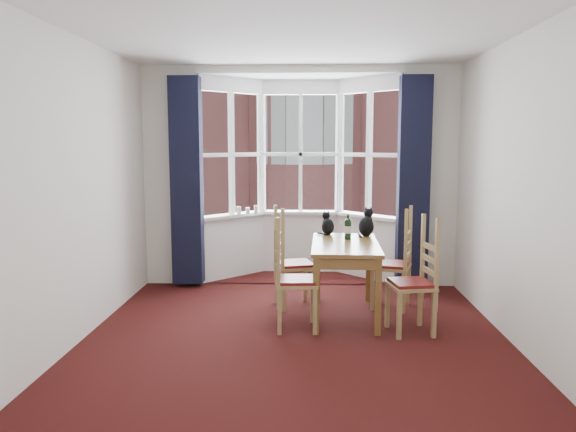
{
  "coord_description": "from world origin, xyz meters",
  "views": [
    {
      "loc": [
        0.12,
        -4.95,
        1.83
      ],
      "look_at": [
        -0.1,
        1.05,
        1.05
      ],
      "focal_mm": 35.0,
      "sensor_mm": 36.0,
      "label": 1
    }
  ],
  "objects_px": {
    "chair_left_near": "(287,282)",
    "cat_left": "(328,225)",
    "chair_right_far": "(399,267)",
    "wine_bottle": "(348,228)",
    "candle_extra": "(256,210)",
    "chair_left_far": "(287,266)",
    "candle_short": "(248,211)",
    "dining_table": "(345,253)",
    "chair_right_near": "(420,285)",
    "cat_right": "(366,225)",
    "candle_tall": "(239,210)"
  },
  "relations": [
    {
      "from": "chair_left_far",
      "to": "dining_table",
      "type": "bearing_deg",
      "value": -25.16
    },
    {
      "from": "chair_right_far",
      "to": "candle_short",
      "type": "distance_m",
      "value": 2.38
    },
    {
      "from": "chair_right_far",
      "to": "wine_bottle",
      "type": "xyz_separation_m",
      "value": [
        -0.58,
        -0.08,
        0.44
      ]
    },
    {
      "from": "chair_left_near",
      "to": "chair_right_far",
      "type": "bearing_deg",
      "value": 31.47
    },
    {
      "from": "chair_left_near",
      "to": "candle_tall",
      "type": "height_order",
      "value": "candle_tall"
    },
    {
      "from": "chair_right_far",
      "to": "chair_left_near",
      "type": "bearing_deg",
      "value": -148.53
    },
    {
      "from": "chair_right_near",
      "to": "chair_right_far",
      "type": "relative_size",
      "value": 1.0
    },
    {
      "from": "candle_extra",
      "to": "chair_right_far",
      "type": "bearing_deg",
      "value": -40.38
    },
    {
      "from": "chair_right_near",
      "to": "candle_short",
      "type": "xyz_separation_m",
      "value": [
        -1.91,
        2.24,
        0.44
      ]
    },
    {
      "from": "chair_right_near",
      "to": "candle_extra",
      "type": "xyz_separation_m",
      "value": [
        -1.8,
        2.26,
        0.46
      ]
    },
    {
      "from": "chair_right_far",
      "to": "chair_right_near",
      "type": "bearing_deg",
      "value": -84.77
    },
    {
      "from": "wine_bottle",
      "to": "candle_extra",
      "type": "relative_size",
      "value": 2.48
    },
    {
      "from": "chair_left_near",
      "to": "cat_left",
      "type": "relative_size",
      "value": 3.32
    },
    {
      "from": "dining_table",
      "to": "candle_tall",
      "type": "distance_m",
      "value": 2.19
    },
    {
      "from": "cat_right",
      "to": "cat_left",
      "type": "bearing_deg",
      "value": 168.8
    },
    {
      "from": "candle_tall",
      "to": "dining_table",
      "type": "bearing_deg",
      "value": -52.08
    },
    {
      "from": "dining_table",
      "to": "candle_tall",
      "type": "relative_size",
      "value": 12.53
    },
    {
      "from": "chair_left_far",
      "to": "chair_right_far",
      "type": "bearing_deg",
      "value": 0.25
    },
    {
      "from": "dining_table",
      "to": "cat_left",
      "type": "relative_size",
      "value": 4.72
    },
    {
      "from": "chair_left_near",
      "to": "cat_right",
      "type": "relative_size",
      "value": 2.76
    },
    {
      "from": "cat_right",
      "to": "chair_left_near",
      "type": "bearing_deg",
      "value": -133.35
    },
    {
      "from": "chair_left_near",
      "to": "candle_short",
      "type": "bearing_deg",
      "value": 105.92
    },
    {
      "from": "chair_right_near",
      "to": "cat_right",
      "type": "height_order",
      "value": "cat_right"
    },
    {
      "from": "chair_right_far",
      "to": "cat_left",
      "type": "relative_size",
      "value": 3.32
    },
    {
      "from": "cat_right",
      "to": "wine_bottle",
      "type": "xyz_separation_m",
      "value": [
        -0.22,
        -0.24,
        -0.0
      ]
    },
    {
      "from": "cat_left",
      "to": "candle_extra",
      "type": "height_order",
      "value": "cat_left"
    },
    {
      "from": "chair_right_near",
      "to": "candle_short",
      "type": "relative_size",
      "value": 10.33
    },
    {
      "from": "candle_extra",
      "to": "cat_right",
      "type": "bearing_deg",
      "value": -43.44
    },
    {
      "from": "cat_left",
      "to": "candle_short",
      "type": "distance_m",
      "value": 1.59
    },
    {
      "from": "chair_right_far",
      "to": "candle_short",
      "type": "relative_size",
      "value": 10.33
    },
    {
      "from": "chair_left_near",
      "to": "candle_short",
      "type": "relative_size",
      "value": 10.33
    },
    {
      "from": "chair_left_near",
      "to": "candle_extra",
      "type": "relative_size",
      "value": 7.98
    },
    {
      "from": "wine_bottle",
      "to": "candle_short",
      "type": "xyz_separation_m",
      "value": [
        -1.26,
        1.53,
        -0.0
      ]
    },
    {
      "from": "chair_right_near",
      "to": "cat_right",
      "type": "relative_size",
      "value": 2.76
    },
    {
      "from": "chair_right_far",
      "to": "chair_left_far",
      "type": "bearing_deg",
      "value": -179.75
    },
    {
      "from": "dining_table",
      "to": "wine_bottle",
      "type": "distance_m",
      "value": 0.33
    },
    {
      "from": "candle_short",
      "to": "candle_extra",
      "type": "height_order",
      "value": "candle_extra"
    },
    {
      "from": "wine_bottle",
      "to": "candle_short",
      "type": "height_order",
      "value": "wine_bottle"
    },
    {
      "from": "chair_left_near",
      "to": "cat_left",
      "type": "bearing_deg",
      "value": 66.84
    },
    {
      "from": "chair_left_near",
      "to": "candle_extra",
      "type": "xyz_separation_m",
      "value": [
        -0.51,
        2.21,
        0.46
      ]
    },
    {
      "from": "chair_left_far",
      "to": "cat_left",
      "type": "relative_size",
      "value": 3.32
    },
    {
      "from": "cat_right",
      "to": "candle_tall",
      "type": "distance_m",
      "value": 2.03
    },
    {
      "from": "chair_left_far",
      "to": "candle_short",
      "type": "bearing_deg",
      "value": 112.14
    },
    {
      "from": "chair_left_far",
      "to": "chair_right_far",
      "type": "relative_size",
      "value": 1.0
    },
    {
      "from": "candle_extra",
      "to": "chair_left_far",
      "type": "bearing_deg",
      "value": -71.92
    },
    {
      "from": "wine_bottle",
      "to": "candle_tall",
      "type": "distance_m",
      "value": 2.03
    },
    {
      "from": "chair_left_near",
      "to": "candle_short",
      "type": "height_order",
      "value": "candle_short"
    },
    {
      "from": "candle_tall",
      "to": "candle_extra",
      "type": "height_order",
      "value": "candle_extra"
    },
    {
      "from": "chair_right_near",
      "to": "cat_left",
      "type": "height_order",
      "value": "cat_left"
    },
    {
      "from": "dining_table",
      "to": "chair_right_near",
      "type": "distance_m",
      "value": 0.87
    }
  ]
}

